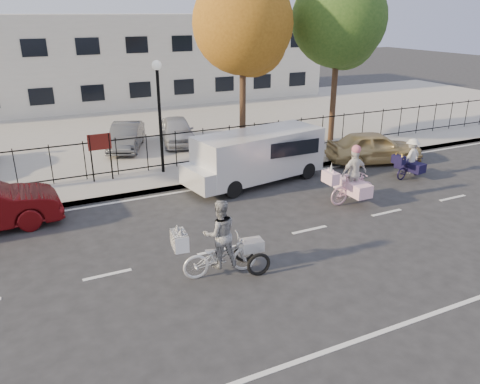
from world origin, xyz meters
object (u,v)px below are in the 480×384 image
lamppost (159,97)px  gold_sedan (374,147)px  bull_bike (410,162)px  lot_car_c (126,136)px  zebra_trike (220,247)px  lot_car_d (177,131)px  white_van (257,155)px  unicorn_bike (352,182)px

lamppost → gold_sedan: size_ratio=1.07×
bull_bike → lot_car_c: bull_bike is taller
gold_sedan → zebra_trike: bearing=136.6°
lot_car_d → zebra_trike: bearing=-92.4°
bull_bike → gold_sedan: 2.17m
white_van → lot_car_d: bearing=90.4°
gold_sedan → lot_car_c: size_ratio=1.13×
unicorn_bike → gold_sedan: unicorn_bike is taller
zebra_trike → unicorn_bike: bearing=-61.9°
zebra_trike → unicorn_bike: size_ratio=1.13×
lamppost → unicorn_bike: size_ratio=2.11×
lamppost → lot_car_c: lamppost is taller
zebra_trike → lot_car_d: size_ratio=0.63×
zebra_trike → lot_car_c: (0.37, 11.94, -0.02)m
white_van → lot_car_c: 7.23m
lamppost → white_van: bearing=-37.3°
zebra_trike → white_van: 6.91m
bull_bike → white_van: white_van is taller
unicorn_bike → lot_car_d: 10.01m
white_van → lot_car_d: white_van is taller
zebra_trike → gold_sedan: size_ratio=0.57×
lamppost → lot_car_d: 4.95m
unicorn_bike → gold_sedan: bearing=-49.0°
bull_bike → zebra_trike: bearing=100.0°
unicorn_bike → bull_bike: 3.90m
zebra_trike → lamppost: bearing=-0.3°
unicorn_bike → zebra_trike: bearing=111.6°
unicorn_bike → gold_sedan: (3.78, 3.31, -0.07)m
unicorn_bike → white_van: size_ratio=0.36×
zebra_trike → gold_sedan: (9.66, 5.67, -0.07)m
gold_sedan → lamppost: bearing=91.5°
lamppost → zebra_trike: (-0.92, -7.97, -2.35)m
lot_car_d → gold_sedan: bearing=-31.3°
zebra_trike → lot_car_d: bearing=-7.1°
white_van → zebra_trike: bearing=-134.5°
bull_bike → gold_sedan: bull_bike is taller
lot_car_d → white_van: bearing=-68.9°
zebra_trike → lot_car_d: 12.22m
zebra_trike → bull_bike: (9.60, 3.50, -0.14)m
lamppost → lot_car_c: 4.66m
lamppost → bull_bike: lamppost is taller
white_van → lamppost: bearing=133.0°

